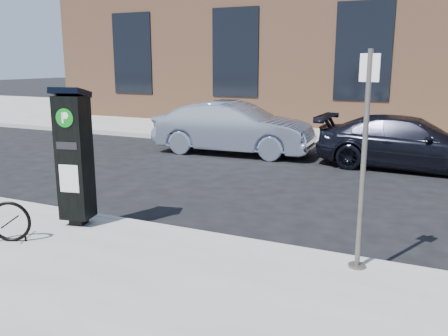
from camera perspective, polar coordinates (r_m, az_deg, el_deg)
The scene contains 10 objects.
ground at distance 7.07m, azimuth -0.60°, elevation -9.14°, with size 120.00×120.00×0.00m, color black.
sidewalk_far at distance 20.28m, azimuth 16.77°, elevation 4.85°, with size 60.00×12.00×0.15m, color gray.
curb_near at distance 7.02m, azimuth -0.68°, elevation -8.62°, with size 60.00×0.12×0.16m, color #9E9B93.
curb_far at distance 14.45m, azimuth 13.25°, elevation 2.12°, with size 60.00×0.12×0.16m, color #9E9B93.
building at distance 23.14m, azimuth 18.58°, elevation 15.74°, with size 28.00×10.05×8.25m.
parking_kiosk at distance 7.52m, azimuth -17.56°, elevation 1.44°, with size 0.57×0.52×2.12m.
sign_pole at distance 5.80m, azimuth 16.43°, elevation 0.47°, with size 0.23×0.21×2.62m.
bike_rack at distance 7.31m, azimuth -24.32°, elevation -5.92°, with size 0.56×0.29×0.59m.
car_silver at distance 13.82m, azimuth 1.17°, elevation 4.85°, with size 1.60×4.59×1.51m, color #808CA3.
car_dark at distance 12.69m, azimuth 21.31°, elevation 2.83°, with size 1.83×4.51×1.31m, color black.
Camera 1 is at (2.84, -5.92, 2.61)m, focal length 38.00 mm.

